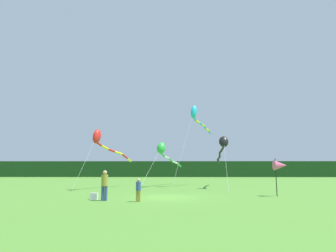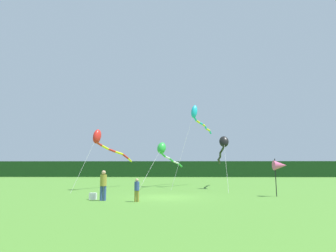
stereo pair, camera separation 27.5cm
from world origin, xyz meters
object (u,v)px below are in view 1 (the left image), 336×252
Objects in this scene: person_adult at (105,184)px; kite_cyan at (196,115)px; banner_flag_pole at (280,166)px; kite_black at (222,146)px; person_child at (138,189)px; kite_red at (102,141)px; kite_green at (163,151)px; cooler_box at (94,196)px.

kite_cyan is at bearing 61.83° from person_adult.
kite_black is (-2.61, 7.88, 1.97)m from banner_flag_pole.
kite_red is (-4.53, 9.45, 3.70)m from person_child.
kite_green is (3.20, 12.99, 2.78)m from person_adult.
person_adult is 0.69× the size of banner_flag_pole.
kite_black reaches higher than kite_green.
kite_cyan is (7.48, 11.97, 7.36)m from cooler_box.
kite_green reaches higher than person_child.
banner_flag_pole reaches higher than person_child.
person_adult is at bearing -36.65° from cooler_box.
kite_green is at bearing 158.47° from kite_black.
kite_black reaches higher than cooler_box.
kite_green is 6.38m from kite_black.
person_adult is at bearing -130.58° from kite_black.
banner_flag_pole is at bearing -50.11° from kite_green.
person_child is at bearing -121.99° from kite_black.
banner_flag_pole is 0.28× the size of kite_red.
kite_green reaches higher than cooler_box.
kite_green is at bearing 172.61° from kite_cyan.
person_child reaches higher than cooler_box.
kite_green is (5.60, 4.09, -0.66)m from kite_red.
kite_cyan is at bearing 117.24° from banner_flag_pole.
person_child is at bearing -64.41° from kite_red.
banner_flag_pole is (11.74, 2.78, 1.11)m from person_adult.
banner_flag_pole reaches higher than cooler_box.
kite_cyan reaches higher than kite_green.
person_child is at bearing -21.27° from cooler_box.
person_adult is 1.34× the size of person_child.
kite_red is 1.09× the size of kite_cyan.
person_adult reaches higher than cooler_box.
person_adult is at bearing -74.89° from kite_red.
kite_red is at bearing 105.11° from person_adult.
kite_cyan reaches higher than kite_red.
cooler_box is at bearing -134.43° from kite_black.
kite_green is at bearing 72.31° from cooler_box.
person_child is 0.14× the size of kite_red.
kite_green reaches higher than person_adult.
kite_red is at bearing 115.59° from person_child.
person_child is 0.15× the size of kite_cyan.
kite_green is (1.08, 13.55, 3.04)m from person_child.
person_child is 3.14m from cooler_box.
person_adult is 14.36m from kite_black.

